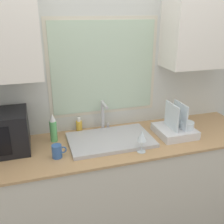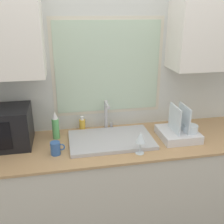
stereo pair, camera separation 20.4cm
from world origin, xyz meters
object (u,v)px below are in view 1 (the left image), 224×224
(faucet, at_px, (104,114))
(soap_bottle, at_px, (79,126))
(wine_glass, at_px, (142,137))
(mug_near_sink, at_px, (57,151))
(dish_rack, at_px, (176,128))
(spray_bottle, at_px, (53,128))

(faucet, height_order, soap_bottle, faucet)
(soap_bottle, xyz_separation_m, wine_glass, (0.40, -0.49, 0.07))
(mug_near_sink, relative_size, wine_glass, 0.62)
(faucet, bearing_deg, wine_glass, -69.06)
(dish_rack, relative_size, soap_bottle, 2.30)
(spray_bottle, xyz_separation_m, soap_bottle, (0.23, 0.11, -0.06))
(mug_near_sink, bearing_deg, spray_bottle, 89.74)
(faucet, bearing_deg, soap_bottle, 172.45)
(dish_rack, xyz_separation_m, spray_bottle, (-1.03, 0.19, 0.06))
(mug_near_sink, bearing_deg, soap_bottle, 58.60)
(spray_bottle, bearing_deg, faucet, 10.00)
(dish_rack, relative_size, mug_near_sink, 2.89)
(mug_near_sink, bearing_deg, dish_rack, 4.40)
(dish_rack, height_order, mug_near_sink, dish_rack)
(faucet, bearing_deg, dish_rack, -25.34)
(dish_rack, bearing_deg, spray_bottle, 169.32)
(faucet, xyz_separation_m, dish_rack, (0.58, -0.27, -0.10))
(spray_bottle, relative_size, mug_near_sink, 2.21)
(dish_rack, bearing_deg, soap_bottle, 159.20)
(faucet, distance_m, dish_rack, 0.65)
(soap_bottle, height_order, mug_near_sink, soap_bottle)
(faucet, distance_m, spray_bottle, 0.46)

